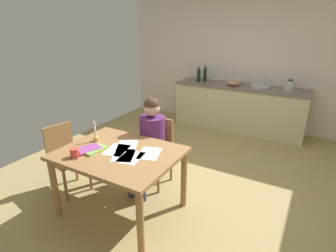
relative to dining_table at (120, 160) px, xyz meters
The scene contains 24 objects.
ground_plane 1.23m from the dining_table, 67.62° to the left, with size 5.20×5.20×0.04m, color tan.
wall_back 3.64m from the dining_table, 83.67° to the left, with size 5.20×0.12×2.60m, color silver.
kitchen_counter 3.23m from the dining_table, 82.96° to the left, with size 2.54×0.64×0.90m.
dining_table is the anchor object (origin of this frame).
chair_at_table 0.75m from the dining_table, 90.05° to the left, with size 0.40×0.40×0.87m.
person_seated 0.58m from the dining_table, 89.90° to the left, with size 0.32×0.59×1.19m.
chair_side_empty 0.90m from the dining_table, behind, with size 0.47×0.47×0.86m.
coffee_mug 0.47m from the dining_table, 133.77° to the right, with size 0.12×0.09×0.10m.
candlestick 0.45m from the dining_table, 168.36° to the left, with size 0.06×0.06×0.24m.
book_magazine 0.35m from the dining_table, 155.52° to the right, with size 0.17×0.24×0.03m, color #9B469B.
book_cookery 0.29m from the dining_table, 156.15° to the right, with size 0.16×0.26×0.02m, color #85BE55.
paper_letter 0.35m from the dining_table, 22.53° to the left, with size 0.21×0.30×0.00m, color white.
paper_bill 0.20m from the dining_table, 96.76° to the left, with size 0.21×0.30×0.00m, color white.
paper_envelope 0.15m from the dining_table, 23.64° to the right, with size 0.21×0.30×0.00m, color white.
paper_receipt 0.22m from the dining_table, 12.34° to the right, with size 0.21×0.30×0.00m, color white.
paper_notice 0.12m from the dining_table, 153.17° to the left, with size 0.21×0.30×0.00m, color white.
sink_unit 3.31m from the dining_table, 76.48° to the left, with size 0.36×0.36×0.24m.
bottle_oil 3.23m from the dining_table, 98.60° to the left, with size 0.07×0.07×0.30m.
bottle_vinegar 3.31m from the dining_table, 96.63° to the left, with size 0.07×0.07×0.32m.
mixing_bowl 3.16m from the dining_table, 85.07° to the left, with size 0.26×0.26×0.12m, color tan.
stovetop_kettle 3.46m from the dining_table, 68.34° to the left, with size 0.18×0.18×0.22m.
wine_glass_near_sink 3.40m from the dining_table, 82.43° to the left, with size 0.07×0.07×0.15m.
wine_glass_by_kettle 3.38m from the dining_table, 84.40° to the left, with size 0.07×0.07×0.15m.
wine_glass_back_left 3.38m from the dining_table, 86.42° to the left, with size 0.07×0.07×0.15m.
Camera 1 is at (1.32, -2.92, 2.02)m, focal length 28.63 mm.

